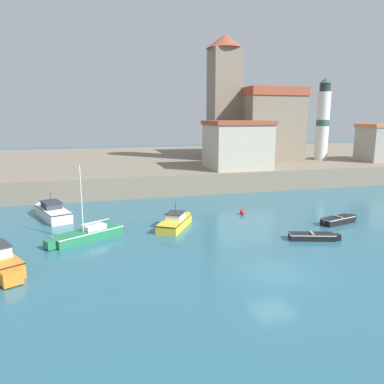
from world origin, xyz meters
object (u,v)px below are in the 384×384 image
Objects in this scene: motorboat_white_1 at (52,211)px; harbor_shed_mid_row at (237,144)px; church at (250,119)px; lighthouse at (323,121)px; motorboat_yellow_3 at (175,222)px; sailboat_green_0 at (87,234)px; harbor_shed_near_wharf at (384,142)px; dinghy_black_2 at (313,236)px; dinghy_black_5 at (338,220)px; mooring_buoy at (242,212)px.

harbor_shed_mid_row reaches higher than motorboat_white_1.
lighthouse is (9.17, -6.07, -0.27)m from church.
church is (18.44, 27.23, 8.09)m from motorboat_yellow_3.
sailboat_green_0 is at bearing -168.70° from motorboat_yellow_3.
harbor_shed_near_wharf is (45.64, 11.52, 4.61)m from motorboat_white_1.
dinghy_black_2 is 0.99× the size of dinghy_black_5.
church is at bearing 36.93° from motorboat_white_1.
dinghy_black_2 is 0.31× the size of lighthouse.
sailboat_green_0 is 1.47× the size of dinghy_black_5.
dinghy_black_2 is 5.53m from dinghy_black_5.
mooring_buoy is at bearing 144.03° from dinghy_black_5.
motorboat_white_1 reaches higher than mooring_buoy.
dinghy_black_2 is at bearing -31.08° from motorboat_white_1.
motorboat_white_1 is 41.37m from lighthouse.
sailboat_green_0 is at bearing -131.60° from church.
motorboat_white_1 is 1.68× the size of dinghy_black_2.
dinghy_black_5 is 8.35m from mooring_buoy.
church reaches higher than motorboat_white_1.
dinghy_black_5 is at bearing -10.52° from motorboat_yellow_3.
church is at bearing 150.09° from harbor_shed_near_wharf.
harbor_shed_near_wharf is at bearing -25.48° from lighthouse.
motorboat_white_1 is 0.83× the size of harbor_shed_mid_row.
dinghy_black_2 is 33.59m from lighthouse.
sailboat_green_0 is 7.84m from motorboat_white_1.
lighthouse is 1.67× the size of harbor_shed_near_wharf.
dinghy_black_5 reaches higher than dinghy_black_2.
harbor_shed_mid_row is at bearing -120.44° from church.
motorboat_white_1 is at bearing 148.92° from dinghy_black_2.
harbor_shed_mid_row reaches higher than motorboat_yellow_3.
church is 2.39× the size of harbor_shed_mid_row.
motorboat_yellow_3 is 20.08m from harbor_shed_mid_row.
church reaches higher than harbor_shed_mid_row.
motorboat_yellow_3 is 39.89m from harbor_shed_near_wharf.
lighthouse reaches higher than harbor_shed_mid_row.
church is (4.77, 29.76, 8.24)m from dinghy_black_5.
motorboat_yellow_3 is at bearing -161.06° from mooring_buoy.
motorboat_white_1 reaches higher than dinghy_black_5.
motorboat_yellow_3 is (10.03, -5.83, -0.10)m from motorboat_white_1.
lighthouse is at bearing 59.52° from dinghy_black_5.
dinghy_black_2 is 22.10m from harbor_shed_mid_row.
church reaches higher than motorboat_yellow_3.
harbor_shed_near_wharf is at bearing 25.97° from motorboat_yellow_3.
dinghy_black_5 is 31.25m from church.
sailboat_green_0 is 7.11m from motorboat_yellow_3.
motorboat_white_1 is 1.65× the size of dinghy_black_5.
motorboat_yellow_3 is (-9.14, 5.73, 0.21)m from dinghy_black_2.
motorboat_white_1 is at bearing 112.94° from sailboat_green_0.
church is at bearing 80.89° from dinghy_black_5.
sailboat_green_0 reaches higher than dinghy_black_5.
dinghy_black_5 is 18.97m from harbor_shed_mid_row.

